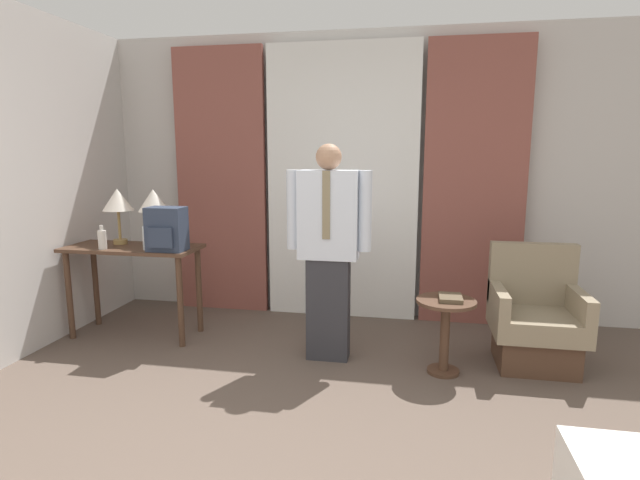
{
  "coord_description": "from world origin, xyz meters",
  "views": [
    {
      "loc": [
        0.67,
        -1.67,
        1.59
      ],
      "look_at": [
        0.02,
        1.83,
        0.96
      ],
      "focal_mm": 28.0,
      "sensor_mm": 36.0,
      "label": 1
    }
  ],
  "objects_px": {
    "backpack": "(166,229)",
    "bottle_by_lamp": "(146,237)",
    "table_lamp_right": "(153,202)",
    "side_table": "(445,324)",
    "bottle_near_edge": "(102,239)",
    "table_lamp_left": "(118,202)",
    "armchair": "(535,322)",
    "person": "(328,245)",
    "book": "(451,298)",
    "desk": "(133,262)"
  },
  "relations": [
    {
      "from": "backpack",
      "to": "bottle_by_lamp",
      "type": "bearing_deg",
      "value": 176.87
    },
    {
      "from": "table_lamp_right",
      "to": "bottle_by_lamp",
      "type": "relative_size",
      "value": 1.95
    },
    {
      "from": "bottle_by_lamp",
      "to": "backpack",
      "type": "xyz_separation_m",
      "value": [
        0.19,
        -0.01,
        0.07
      ]
    },
    {
      "from": "table_lamp_right",
      "to": "side_table",
      "type": "xyz_separation_m",
      "value": [
        2.44,
        -0.39,
        -0.79
      ]
    },
    {
      "from": "table_lamp_right",
      "to": "bottle_near_edge",
      "type": "distance_m",
      "value": 0.51
    },
    {
      "from": "backpack",
      "to": "table_lamp_left",
      "type": "bearing_deg",
      "value": 158.91
    },
    {
      "from": "armchair",
      "to": "person",
      "type": "bearing_deg",
      "value": -173.64
    },
    {
      "from": "backpack",
      "to": "armchair",
      "type": "bearing_deg",
      "value": 2.21
    },
    {
      "from": "armchair",
      "to": "bottle_by_lamp",
      "type": "bearing_deg",
      "value": -178.12
    },
    {
      "from": "table_lamp_right",
      "to": "armchair",
      "type": "relative_size",
      "value": 0.54
    },
    {
      "from": "bottle_by_lamp",
      "to": "side_table",
      "type": "bearing_deg",
      "value": -4.39
    },
    {
      "from": "armchair",
      "to": "book",
      "type": "height_order",
      "value": "armchair"
    },
    {
      "from": "desk",
      "to": "person",
      "type": "height_order",
      "value": "person"
    },
    {
      "from": "table_lamp_right",
      "to": "person",
      "type": "relative_size",
      "value": 0.29
    },
    {
      "from": "table_lamp_right",
      "to": "book",
      "type": "xyz_separation_m",
      "value": [
        2.47,
        -0.39,
        -0.6
      ]
    },
    {
      "from": "backpack",
      "to": "book",
      "type": "bearing_deg",
      "value": -4.33
    },
    {
      "from": "bottle_by_lamp",
      "to": "side_table",
      "type": "height_order",
      "value": "bottle_by_lamp"
    },
    {
      "from": "backpack",
      "to": "person",
      "type": "xyz_separation_m",
      "value": [
        1.35,
        -0.06,
        -0.07
      ]
    },
    {
      "from": "side_table",
      "to": "book",
      "type": "bearing_deg",
      "value": 8.36
    },
    {
      "from": "desk",
      "to": "side_table",
      "type": "distance_m",
      "value": 2.64
    },
    {
      "from": "desk",
      "to": "backpack",
      "type": "bearing_deg",
      "value": -17.34
    },
    {
      "from": "bottle_near_edge",
      "to": "backpack",
      "type": "bearing_deg",
      "value": 3.09
    },
    {
      "from": "desk",
      "to": "person",
      "type": "relative_size",
      "value": 0.69
    },
    {
      "from": "table_lamp_left",
      "to": "person",
      "type": "xyz_separation_m",
      "value": [
        1.9,
        -0.28,
        -0.27
      ]
    },
    {
      "from": "desk",
      "to": "bottle_near_edge",
      "type": "height_order",
      "value": "bottle_near_edge"
    },
    {
      "from": "side_table",
      "to": "armchair",
      "type": "bearing_deg",
      "value": 22.97
    },
    {
      "from": "table_lamp_left",
      "to": "bottle_by_lamp",
      "type": "distance_m",
      "value": 0.5
    },
    {
      "from": "desk",
      "to": "side_table",
      "type": "xyz_separation_m",
      "value": [
        2.61,
        -0.3,
        -0.28
      ]
    },
    {
      "from": "table_lamp_left",
      "to": "bottle_by_lamp",
      "type": "bearing_deg",
      "value": -29.12
    },
    {
      "from": "bottle_by_lamp",
      "to": "book",
      "type": "height_order",
      "value": "bottle_by_lamp"
    },
    {
      "from": "table_lamp_right",
      "to": "book",
      "type": "relative_size",
      "value": 2.28
    },
    {
      "from": "side_table",
      "to": "table_lamp_left",
      "type": "bearing_deg",
      "value": 172.02
    },
    {
      "from": "person",
      "to": "table_lamp_left",
      "type": "bearing_deg",
      "value": 171.75
    },
    {
      "from": "table_lamp_left",
      "to": "table_lamp_right",
      "type": "distance_m",
      "value": 0.34
    },
    {
      "from": "armchair",
      "to": "side_table",
      "type": "xyz_separation_m",
      "value": [
        -0.67,
        -0.29,
        0.05
      ]
    },
    {
      "from": "backpack",
      "to": "side_table",
      "type": "xyz_separation_m",
      "value": [
        2.22,
        -0.17,
        -0.59
      ]
    },
    {
      "from": "desk",
      "to": "bottle_near_edge",
      "type": "distance_m",
      "value": 0.32
    },
    {
      "from": "armchair",
      "to": "side_table",
      "type": "height_order",
      "value": "armchair"
    },
    {
      "from": "table_lamp_left",
      "to": "book",
      "type": "relative_size",
      "value": 2.28
    },
    {
      "from": "person",
      "to": "book",
      "type": "height_order",
      "value": "person"
    },
    {
      "from": "book",
      "to": "backpack",
      "type": "bearing_deg",
      "value": 175.67
    },
    {
      "from": "book",
      "to": "armchair",
      "type": "bearing_deg",
      "value": 23.57
    },
    {
      "from": "table_lamp_right",
      "to": "book",
      "type": "bearing_deg",
      "value": -8.87
    },
    {
      "from": "person",
      "to": "side_table",
      "type": "bearing_deg",
      "value": -7.41
    },
    {
      "from": "bottle_by_lamp",
      "to": "side_table",
      "type": "distance_m",
      "value": 2.47
    },
    {
      "from": "table_lamp_left",
      "to": "side_table",
      "type": "relative_size",
      "value": 0.88
    },
    {
      "from": "backpack",
      "to": "table_lamp_right",
      "type": "bearing_deg",
      "value": 135.74
    },
    {
      "from": "table_lamp_right",
      "to": "backpack",
      "type": "xyz_separation_m",
      "value": [
        0.22,
        -0.22,
        -0.2
      ]
    },
    {
      "from": "desk",
      "to": "book",
      "type": "height_order",
      "value": "desk"
    },
    {
      "from": "desk",
      "to": "book",
      "type": "bearing_deg",
      "value": -6.31
    }
  ]
}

